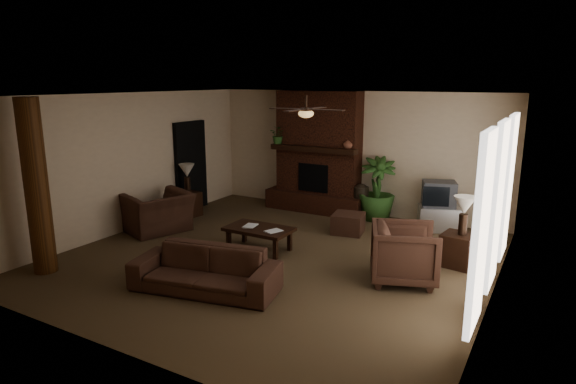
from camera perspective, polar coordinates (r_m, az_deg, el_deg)
The scene contains 23 objects.
room_shell at distance 8.24m, azimuth -1.37°, elevation 1.48°, with size 7.00×7.00×7.00m.
fireplace at distance 11.44m, azimuth 3.51°, elevation 3.51°, with size 2.40×0.70×2.80m.
windows at distance 7.35m, azimuth 23.25°, elevation -1.42°, with size 0.08×3.65×2.35m.
log_column at distance 8.58m, azimuth -27.39°, elevation 0.47°, with size 0.36×0.36×2.80m, color #573115.
doorway at distance 11.74m, azimuth -11.32°, elevation 2.99°, with size 0.10×1.00×2.10m, color black.
ceiling_fan at distance 8.15m, azimuth 2.13°, elevation 9.37°, with size 1.35×1.35×0.37m.
sofa at distance 7.31m, azimuth -9.72°, elevation -8.22°, with size 2.16×0.63×0.85m, color #43281C.
armchair_left at distance 10.26m, azimuth -15.05°, elevation -1.57°, with size 1.24×0.80×1.08m, color #43281C.
armchair_right at distance 7.70m, azimuth 13.49°, elevation -6.71°, with size 0.96×0.90×0.99m, color #43281C.
coffee_table at distance 8.88m, azimuth -3.42°, elevation -4.53°, with size 1.20×0.70×0.43m.
ottoman at distance 9.97m, azimuth 7.06°, elevation -3.66°, with size 0.60×0.60×0.40m, color #43281C.
tv_stand at distance 10.53m, azimuth 17.34°, elevation -2.98°, with size 0.85×0.50×0.50m, color silver.
tv at distance 10.44m, azimuth 17.25°, elevation -0.21°, with size 0.78×0.71×0.52m.
floor_vase at distance 11.08m, azimuth 8.54°, elevation -0.75°, with size 0.34×0.34×0.77m.
floor_plant at distance 10.95m, azimuth 10.32°, elevation -1.21°, with size 0.78×1.40×0.78m, color #2E5421.
side_table_left at distance 11.33m, azimuth -11.72°, elevation -1.40°, with size 0.50×0.50×0.55m, color black.
lamp_left at distance 11.20m, azimuth -11.77°, elevation 2.24°, with size 0.37×0.37×0.65m.
side_table_right at distance 8.65m, azimuth 19.27°, elevation -6.43°, with size 0.50×0.50×0.55m, color black.
lamp_right at distance 8.45m, azimuth 19.96°, elevation -1.80°, with size 0.41×0.41×0.65m.
mantel_plant at distance 11.55m, azimuth -1.12°, elevation 6.47°, with size 0.38×0.42×0.33m, color #2E5421.
mantel_vase at distance 10.85m, azimuth 7.08°, elevation 5.65°, with size 0.22×0.23×0.22m, color brown.
book_a at distance 8.92m, azimuth -5.09°, elevation -3.11°, with size 0.22×0.03×0.29m, color #999999.
book_b at distance 8.65m, azimuth -2.13°, elevation -3.59°, with size 0.21×0.02×0.29m, color #999999.
Camera 1 is at (4.16, -6.92, 3.06)m, focal length 30.34 mm.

